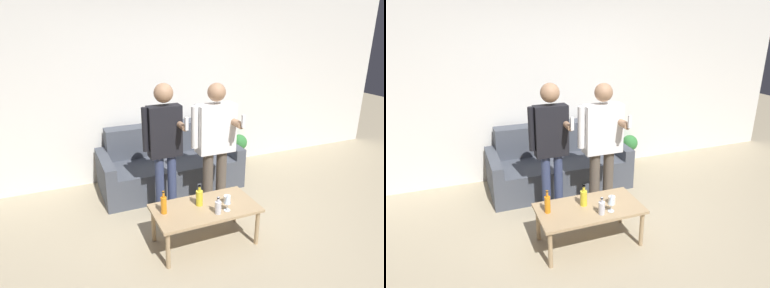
% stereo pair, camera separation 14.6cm
% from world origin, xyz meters
% --- Properties ---
extents(ground_plane, '(16.00, 16.00, 0.00)m').
position_xyz_m(ground_plane, '(0.00, 0.00, 0.00)').
color(ground_plane, tan).
extents(wall_back, '(8.00, 0.06, 2.70)m').
position_xyz_m(wall_back, '(0.00, 2.24, 1.35)').
color(wall_back, silver).
rests_on(wall_back, ground_plane).
extents(couch, '(1.91, 0.89, 0.84)m').
position_xyz_m(couch, '(-0.11, 1.75, 0.30)').
color(couch, '#474C56').
rests_on(couch, ground_plane).
extents(coffee_table, '(1.08, 0.57, 0.43)m').
position_xyz_m(coffee_table, '(-0.22, 0.30, 0.38)').
color(coffee_table, tan).
rests_on(coffee_table, ground_plane).
extents(bottle_orange, '(0.06, 0.06, 0.18)m').
position_xyz_m(bottle_orange, '(-0.15, 0.14, 0.50)').
color(bottle_orange, silver).
rests_on(bottle_orange, coffee_table).
extents(bottle_green, '(0.07, 0.07, 0.22)m').
position_xyz_m(bottle_green, '(-0.26, 0.36, 0.51)').
color(bottle_green, yellow).
rests_on(bottle_green, coffee_table).
extents(bottle_dark, '(0.06, 0.06, 0.24)m').
position_xyz_m(bottle_dark, '(-0.64, 0.35, 0.52)').
color(bottle_dark, orange).
rests_on(bottle_dark, coffee_table).
extents(wine_glass_near, '(0.07, 0.07, 0.19)m').
position_xyz_m(wine_glass_near, '(-0.04, 0.15, 0.55)').
color(wine_glass_near, silver).
rests_on(wine_glass_near, coffee_table).
extents(cup_on_table, '(0.07, 0.07, 0.08)m').
position_xyz_m(cup_on_table, '(0.03, 0.29, 0.47)').
color(cup_on_table, white).
rests_on(cup_on_table, coffee_table).
extents(person_standing_left, '(0.44, 0.41, 1.61)m').
position_xyz_m(person_standing_left, '(-0.42, 0.97, 0.96)').
color(person_standing_left, navy).
rests_on(person_standing_left, ground_plane).
extents(person_standing_right, '(0.53, 0.42, 1.58)m').
position_xyz_m(person_standing_right, '(0.18, 0.89, 0.92)').
color(person_standing_right, brown).
rests_on(person_standing_right, ground_plane).
extents(potted_plant, '(0.26, 0.26, 0.49)m').
position_xyz_m(potted_plant, '(1.20, 2.04, 0.31)').
color(potted_plant, '#936042').
rests_on(potted_plant, ground_plane).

